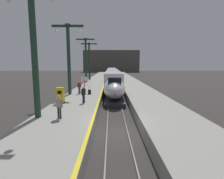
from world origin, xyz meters
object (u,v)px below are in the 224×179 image
at_px(departure_info_board, 84,81).
at_px(passenger_mid_platform, 84,93).
at_px(highspeed_train_main, 112,76).
at_px(passenger_near_edge, 79,86).
at_px(station_column_far, 86,56).
at_px(station_column_distant, 89,58).
at_px(station_column_mid, 69,53).
at_px(ticket_machine_yellow, 60,96).
at_px(station_column_near, 33,41).
at_px(rolling_suitcase, 90,92).
at_px(passenger_far_waiting, 59,105).

bearing_deg(departure_info_board, passenger_mid_platform, -82.14).
height_order(highspeed_train_main, passenger_near_edge, highspeed_train_main).
height_order(station_column_far, station_column_distant, station_column_far).
bearing_deg(station_column_far, station_column_mid, -90.00).
distance_m(station_column_mid, passenger_mid_platform, 7.53).
xyz_separation_m(passenger_near_edge, passenger_mid_platform, (1.44, -5.70, 0.00)).
height_order(station_column_mid, passenger_mid_platform, station_column_mid).
xyz_separation_m(passenger_near_edge, ticket_machine_yellow, (-0.88, -5.85, -0.25)).
xyz_separation_m(ticket_machine_yellow, departure_info_board, (1.23, 8.00, 0.77)).
height_order(station_column_mid, departure_info_board, station_column_mid).
xyz_separation_m(station_column_near, rolling_suitcase, (2.63, 10.21, -5.23)).
xyz_separation_m(station_column_distant, passenger_far_waiting, (1.71, -32.91, -4.59)).
height_order(station_column_distant, passenger_mid_platform, station_column_distant).
relative_size(passenger_near_edge, rolling_suitcase, 1.72).
bearing_deg(highspeed_train_main, ticket_machine_yellow, -100.61).
bearing_deg(station_column_near, ticket_machine_yellow, 85.77).
relative_size(station_column_mid, station_column_distant, 0.96).
xyz_separation_m(highspeed_train_main, station_column_distant, (-5.90, -1.83, 4.68)).
relative_size(station_column_near, ticket_machine_yellow, 5.75).
height_order(passenger_near_edge, departure_info_board, departure_info_board).
xyz_separation_m(station_column_far, passenger_mid_platform, (2.67, -21.42, -4.71)).
bearing_deg(departure_info_board, highspeed_train_main, 78.71).
bearing_deg(passenger_far_waiting, departure_info_board, 90.55).
relative_size(station_column_near, passenger_far_waiting, 5.45).
relative_size(highspeed_train_main, passenger_near_edge, 34.06).
relative_size(passenger_near_edge, passenger_mid_platform, 1.00).
bearing_deg(passenger_mid_platform, station_column_far, 97.10).
xyz_separation_m(station_column_far, station_column_distant, (0.00, 6.24, -0.12)).
relative_size(ticket_machine_yellow, departure_info_board, 0.75).
bearing_deg(passenger_far_waiting, station_column_distant, 92.97).
height_order(rolling_suitcase, departure_info_board, departure_info_board).
relative_size(station_column_distant, passenger_far_waiting, 5.49).
xyz_separation_m(station_column_near, passenger_near_edge, (1.23, 10.58, -4.55)).
bearing_deg(passenger_near_edge, departure_info_board, 80.71).
bearing_deg(ticket_machine_yellow, rolling_suitcase, 67.43).
bearing_deg(station_column_mid, passenger_mid_platform, -64.05).
height_order(station_column_near, departure_info_board, station_column_near).
relative_size(passenger_mid_platform, rolling_suitcase, 1.72).
height_order(passenger_far_waiting, departure_info_board, departure_info_board).
bearing_deg(passenger_far_waiting, station_column_near, 167.65).
relative_size(highspeed_train_main, rolling_suitcase, 58.62).
xyz_separation_m(station_column_near, passenger_far_waiting, (1.71, -0.37, -4.55)).
bearing_deg(ticket_machine_yellow, highspeed_train_main, 79.39).
height_order(station_column_near, passenger_far_waiting, station_column_near).
relative_size(station_column_distant, departure_info_board, 4.38).
height_order(rolling_suitcase, ticket_machine_yellow, ticket_machine_yellow).
relative_size(highspeed_train_main, station_column_near, 6.25).
xyz_separation_m(passenger_near_edge, rolling_suitcase, (1.40, -0.38, -0.69)).
relative_size(station_column_distant, passenger_mid_platform, 5.49).
xyz_separation_m(station_column_mid, passenger_far_waiting, (1.71, -10.73, -4.41)).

